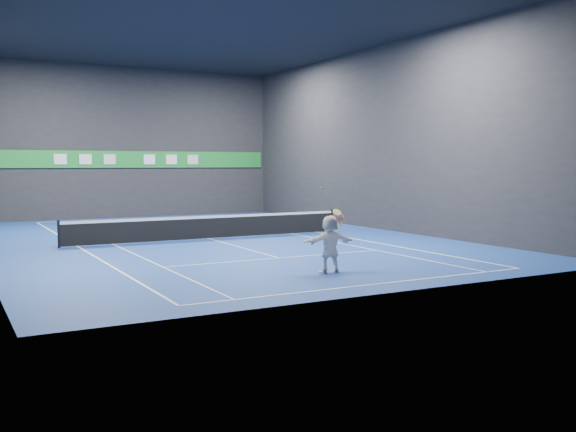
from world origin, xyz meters
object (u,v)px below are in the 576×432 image
tennis_net (210,227)px  tennis_racket (339,217)px  player (330,244)px  tennis_ball (322,188)px

tennis_net → tennis_racket: (0.30, -9.64, 1.09)m
tennis_net → tennis_racket: bearing=-88.2°
tennis_racket → player: bearing=-172.0°
tennis_ball → tennis_net: size_ratio=0.01×
tennis_net → tennis_racket: tennis_racket is taller
tennis_ball → tennis_net: tennis_ball is taller
player → tennis_racket: tennis_racket is taller
player → tennis_ball: (-0.24, 0.08, 1.66)m
tennis_ball → tennis_racket: bearing=-3.0°
tennis_net → tennis_ball: bearing=-91.7°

